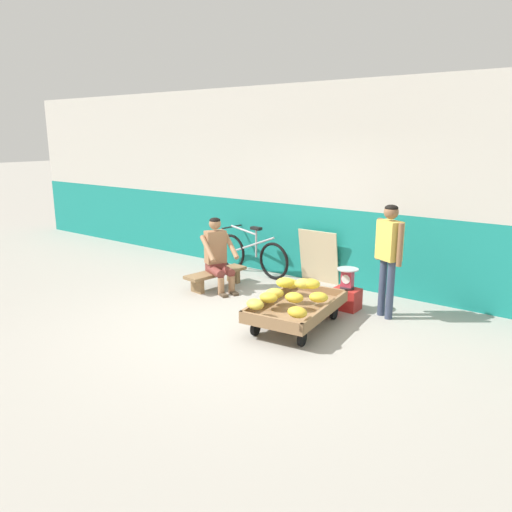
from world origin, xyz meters
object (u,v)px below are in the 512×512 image
at_px(bicycle_near_left, 252,254).
at_px(shopping_bag, 330,306).
at_px(vendor_seated, 218,254).
at_px(weighing_scale, 347,278).
at_px(sign_board, 319,257).
at_px(banana_cart, 297,309).
at_px(customer_adult, 389,248).
at_px(low_bench, 216,275).
at_px(plastic_crate, 347,299).

distance_m(bicycle_near_left, shopping_bag, 2.35).
xyz_separation_m(vendor_seated, shopping_bag, (2.01, 0.03, -0.45)).
distance_m(vendor_seated, shopping_bag, 2.06).
distance_m(weighing_scale, bicycle_near_left, 2.29).
relative_size(weighing_scale, sign_board, 0.34).
bearing_deg(banana_cart, customer_adult, 53.34).
bearing_deg(sign_board, shopping_bag, -53.60).
relative_size(vendor_seated, customer_adult, 0.75).
bearing_deg(banana_cart, low_bench, 161.30).
bearing_deg(sign_board, weighing_scale, -42.37).
xyz_separation_m(sign_board, shopping_bag, (0.90, -1.22, -0.32)).
bearing_deg(weighing_scale, banana_cart, -101.71).
height_order(banana_cart, bicycle_near_left, bicycle_near_left).
distance_m(bicycle_near_left, sign_board, 1.24).
relative_size(vendor_seated, sign_board, 1.28).
distance_m(plastic_crate, shopping_bag, 0.34).
bearing_deg(plastic_crate, bicycle_near_left, 163.24).
distance_m(banana_cart, weighing_scale, 1.04).
bearing_deg(vendor_seated, customer_adult, 8.67).
bearing_deg(customer_adult, shopping_bag, -149.70).
relative_size(weighing_scale, bicycle_near_left, 0.18).
bearing_deg(sign_board, banana_cart, -67.75).
bearing_deg(shopping_bag, weighing_scale, 77.63).
bearing_deg(low_bench, banana_cart, -18.70).
distance_m(low_bench, sign_board, 1.72).
xyz_separation_m(low_bench, vendor_seated, (0.08, -0.04, 0.37)).
relative_size(banana_cart, bicycle_near_left, 0.92).
relative_size(bicycle_near_left, customer_adult, 1.08).
relative_size(bicycle_near_left, sign_board, 1.86).
distance_m(weighing_scale, customer_adult, 0.75).
height_order(banana_cart, weighing_scale, weighing_scale).
bearing_deg(customer_adult, banana_cart, -126.66).
bearing_deg(bicycle_near_left, plastic_crate, -16.76).
height_order(banana_cart, low_bench, banana_cart).
height_order(plastic_crate, bicycle_near_left, bicycle_near_left).
relative_size(plastic_crate, bicycle_near_left, 0.22).
bearing_deg(weighing_scale, low_bench, -171.32).
bearing_deg(weighing_scale, shopping_bag, -102.37).
xyz_separation_m(banana_cart, plastic_crate, (0.21, 0.99, -0.09)).
xyz_separation_m(weighing_scale, shopping_bag, (-0.07, -0.33, -0.33)).
height_order(weighing_scale, customer_adult, customer_adult).
bearing_deg(shopping_bag, low_bench, 179.89).
xyz_separation_m(low_bench, sign_board, (1.19, 1.22, 0.24)).
relative_size(banana_cart, sign_board, 1.72).
xyz_separation_m(plastic_crate, sign_board, (-0.98, 0.89, 0.29)).
xyz_separation_m(plastic_crate, bicycle_near_left, (-2.19, 0.66, 0.20)).
bearing_deg(customer_adult, sign_board, 150.90).
distance_m(vendor_seated, bicycle_near_left, 1.06).
distance_m(weighing_scale, sign_board, 1.32).
bearing_deg(bicycle_near_left, low_bench, -88.37).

